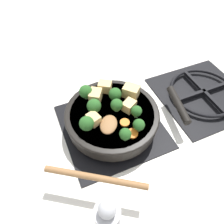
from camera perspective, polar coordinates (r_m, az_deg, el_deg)
ground_plane at (r=0.71m, az=0.00°, el=-3.83°), size 2.40×2.40×0.00m
front_burner_grate at (r=0.70m, az=0.00°, el=-3.26°), size 0.31×0.31×0.03m
rear_burner_grate at (r=0.86m, az=22.66°, el=4.62°), size 0.31×0.31×0.03m
skillet_pan at (r=0.67m, az=0.21°, el=-1.11°), size 0.29×0.38×0.05m
wooden_spoon at (r=0.57m, az=-2.73°, el=-10.68°), size 0.25×0.24×0.02m
tofu_cube_center_large at (r=0.69m, az=5.00°, el=5.40°), size 0.06×0.06×0.04m
tofu_cube_near_handle at (r=0.62m, az=-4.82°, el=-1.84°), size 0.04×0.04×0.03m
tofu_cube_east_chunk at (r=0.71m, az=-1.86°, el=6.64°), size 0.05×0.05×0.03m
tofu_cube_west_chunk at (r=0.68m, az=-4.31°, el=4.24°), size 0.06×0.05×0.03m
tofu_cube_back_piece at (r=0.65m, az=4.47°, el=1.65°), size 0.05×0.05×0.03m
broccoli_floret_near_spoon at (r=0.64m, az=1.36°, el=1.62°), size 0.04×0.04×0.04m
broccoli_floret_center_top at (r=0.60m, az=-6.63°, el=-3.01°), size 0.04×0.04×0.05m
broccoli_floret_east_rim at (r=0.64m, az=-4.73°, el=1.58°), size 0.04×0.04×0.05m
broccoli_floret_west_rim at (r=0.58m, az=3.51°, el=-5.81°), size 0.03×0.03×0.04m
broccoli_floret_north_edge at (r=0.68m, az=-6.85°, el=5.26°), size 0.04×0.04×0.05m
broccoli_floret_south_cluster at (r=0.60m, az=7.02°, el=-3.37°), size 0.03×0.03×0.04m
broccoli_floret_mid_floret at (r=0.67m, az=0.82°, el=4.65°), size 0.04×0.04×0.05m
broccoli_floret_small_inner at (r=0.63m, az=6.40°, el=0.20°), size 0.03×0.03×0.04m
carrot_slice_orange_thin at (r=0.63m, az=3.35°, el=-2.76°), size 0.03×0.03×0.01m
carrot_slice_near_center at (r=0.61m, az=5.29°, el=-5.61°), size 0.03×0.03×0.01m
pepper_mill at (r=0.50m, az=-1.11°, el=-27.01°), size 0.05×0.05×0.21m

